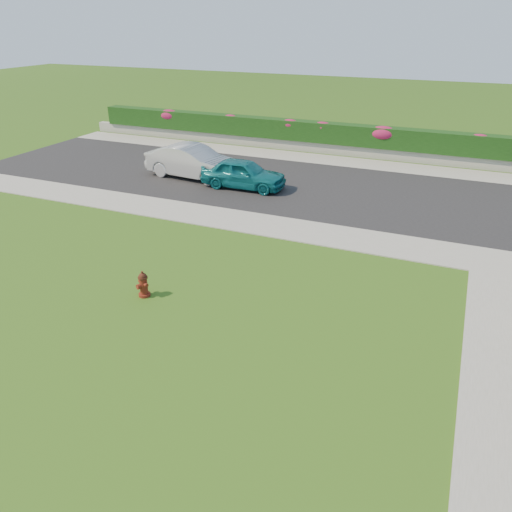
% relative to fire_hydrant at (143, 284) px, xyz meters
% --- Properties ---
extents(ground, '(120.00, 120.00, 0.00)m').
position_rel_fire_hydrant_xyz_m(ground, '(2.39, -2.80, -0.37)').
color(ground, black).
rests_on(ground, ground).
extents(street_far, '(26.00, 8.00, 0.04)m').
position_rel_fire_hydrant_xyz_m(street_far, '(-2.61, 11.20, -0.35)').
color(street_far, black).
rests_on(street_far, ground).
extents(sidewalk_far, '(24.00, 2.00, 0.04)m').
position_rel_fire_hydrant_xyz_m(sidewalk_far, '(-3.61, 6.20, -0.35)').
color(sidewalk_far, gray).
rests_on(sidewalk_far, ground).
extents(curb_corner, '(2.00, 2.00, 0.04)m').
position_rel_fire_hydrant_xyz_m(curb_corner, '(9.39, 6.20, -0.35)').
color(curb_corner, gray).
rests_on(curb_corner, ground).
extents(sidewalk_beyond, '(34.00, 2.00, 0.04)m').
position_rel_fire_hydrant_xyz_m(sidewalk_beyond, '(1.39, 16.20, -0.35)').
color(sidewalk_beyond, gray).
rests_on(sidewalk_beyond, ground).
extents(retaining_wall, '(34.00, 0.40, 0.60)m').
position_rel_fire_hydrant_xyz_m(retaining_wall, '(1.39, 17.70, -0.07)').
color(retaining_wall, gray).
rests_on(retaining_wall, ground).
extents(hedge, '(32.00, 0.90, 1.10)m').
position_rel_fire_hydrant_xyz_m(hedge, '(1.39, 17.80, 0.78)').
color(hedge, black).
rests_on(hedge, retaining_wall).
extents(fire_hydrant, '(0.40, 0.38, 0.77)m').
position_rel_fire_hydrant_xyz_m(fire_hydrant, '(0.00, 0.00, 0.00)').
color(fire_hydrant, '#530D0C').
rests_on(fire_hydrant, ground).
extents(sedan_teal, '(3.90, 1.65, 1.32)m').
position_rel_fire_hydrant_xyz_m(sedan_teal, '(-1.42, 9.95, 0.33)').
color(sedan_teal, '#0E616A').
rests_on(sedan_teal, street_far).
extents(sedan_silver, '(4.83, 2.10, 1.54)m').
position_rel_fire_hydrant_xyz_m(sedan_silver, '(-4.31, 10.44, 0.45)').
color(sedan_silver, '#B1B3B9').
rests_on(sedan_silver, street_far).
extents(flower_clump_a, '(1.37, 0.88, 0.68)m').
position_rel_fire_hydrant_xyz_m(flower_clump_a, '(-10.09, 17.70, 1.06)').
color(flower_clump_a, '#A21B5A').
rests_on(flower_clump_a, hedge).
extents(flower_clump_b, '(1.07, 0.69, 0.54)m').
position_rel_fire_hydrant_xyz_m(flower_clump_b, '(-5.78, 17.70, 1.12)').
color(flower_clump_b, '#A21B5A').
rests_on(flower_clump_b, hedge).
extents(flower_clump_c, '(1.14, 0.73, 0.57)m').
position_rel_fire_hydrant_xyz_m(flower_clump_c, '(-1.96, 17.70, 1.11)').
color(flower_clump_c, '#A21B5A').
rests_on(flower_clump_c, hedge).
extents(flower_clump_d, '(1.11, 0.71, 0.55)m').
position_rel_fire_hydrant_xyz_m(flower_clump_d, '(-0.01, 17.70, 1.11)').
color(flower_clump_d, '#A21B5A').
rests_on(flower_clump_d, hedge).
extents(flower_clump_e, '(1.52, 0.98, 0.76)m').
position_rel_fire_hydrant_xyz_m(flower_clump_e, '(3.38, 17.70, 1.03)').
color(flower_clump_e, '#A21B5A').
rests_on(flower_clump_e, hedge).
extents(flower_clump_f, '(1.06, 0.68, 0.53)m').
position_rel_fire_hydrant_xyz_m(flower_clump_f, '(8.21, 17.70, 1.12)').
color(flower_clump_f, '#A21B5A').
rests_on(flower_clump_f, hedge).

